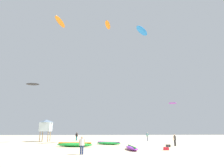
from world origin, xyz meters
The scene contains 16 objects.
ground_plane centered at (0.00, 0.00, 0.00)m, with size 120.00×120.00×0.00m, color beige.
person_foreground centered at (-3.40, 3.32, 0.98)m, with size 0.55×0.38×1.67m.
person_midground centered at (7.60, 23.40, 0.96)m, with size 0.37×0.53×1.64m.
person_left centered at (8.91, 11.90, 0.95)m, with size 0.45×0.37×1.63m.
person_right centered at (-6.98, 24.94, 0.98)m, with size 0.52×0.38×1.68m.
kite_grounded_near centered at (-5.24, 11.13, 0.28)m, with size 5.06×2.04×0.61m.
kite_grounded_mid centered at (1.95, 7.00, 0.22)m, with size 1.42×3.93×0.50m.
kite_grounded_far centered at (-0.55, 14.36, 0.22)m, with size 3.95×2.15×0.48m.
lifeguard_tower centered at (-12.60, 22.04, 3.05)m, with size 2.30×2.30×4.15m.
cooler_box centered at (5.84, 6.61, 0.16)m, with size 0.56×0.36×0.32m, color red.
gear_bag centered at (7.34, 10.32, 0.16)m, with size 0.56×0.36×0.32m, color #2D2D33.
kite_aloft_0 centered at (-10.64, 19.37, 24.03)m, with size 1.94×4.62×0.60m.
kite_aloft_1 centered at (-21.88, 37.15, 14.86)m, with size 3.81×1.36×0.77m.
kite_aloft_2 centered at (20.05, 41.14, 10.16)m, with size 2.65×1.04×0.58m.
kite_aloft_3 centered at (-0.71, 18.58, 23.10)m, with size 1.67×3.42×0.72m.
kite_aloft_4 centered at (5.89, 16.72, 20.86)m, with size 3.55×4.18×0.79m.
Camera 1 is at (-1.30, -15.43, 2.38)m, focal length 29.70 mm.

